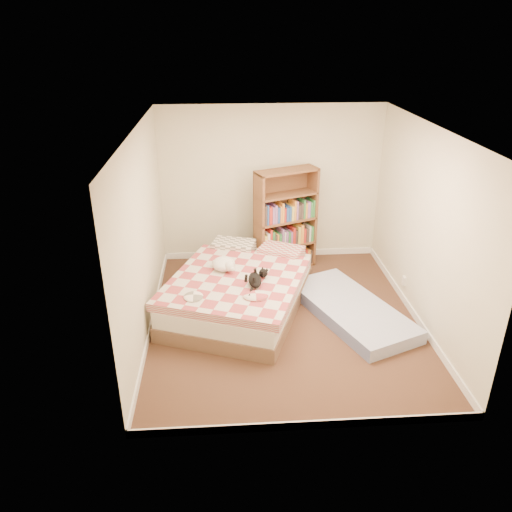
{
  "coord_description": "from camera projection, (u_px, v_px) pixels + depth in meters",
  "views": [
    {
      "loc": [
        -0.76,
        -5.63,
        3.59
      ],
      "look_at": [
        -0.35,
        0.3,
        0.8
      ],
      "focal_mm": 35.0,
      "sensor_mm": 36.0,
      "label": 1
    }
  ],
  "objects": [
    {
      "name": "bed",
      "position": [
        240.0,
        289.0,
        6.84
      ],
      "size": [
        2.25,
        2.65,
        0.6
      ],
      "rotation": [
        0.0,
        0.0,
        -0.36
      ],
      "color": "brown",
      "rests_on": "room"
    },
    {
      "name": "black_cat",
      "position": [
        255.0,
        279.0,
        6.4
      ],
      "size": [
        0.36,
        0.64,
        0.14
      ],
      "rotation": [
        0.0,
        0.0,
        -0.63
      ],
      "color": "black",
      "rests_on": "bed"
    },
    {
      "name": "bookshelf",
      "position": [
        285.0,
        233.0,
        7.85
      ],
      "size": [
        1.08,
        0.67,
        1.61
      ],
      "rotation": [
        0.0,
        0.0,
        0.38
      ],
      "color": "brown",
      "rests_on": "room"
    },
    {
      "name": "floor_mattress",
      "position": [
        350.0,
        309.0,
        6.7
      ],
      "size": [
        1.55,
        2.13,
        0.18
      ],
      "primitive_type": "cube",
      "rotation": [
        0.0,
        0.0,
        0.39
      ],
      "color": "#6D7CB6",
      "rests_on": "room"
    },
    {
      "name": "white_dog",
      "position": [
        224.0,
        264.0,
        6.75
      ],
      "size": [
        0.37,
        0.4,
        0.17
      ],
      "rotation": [
        0.0,
        0.0,
        -0.19
      ],
      "color": "silver",
      "rests_on": "bed"
    },
    {
      "name": "room",
      "position": [
        286.0,
        236.0,
        6.14
      ],
      "size": [
        3.51,
        4.01,
        2.51
      ],
      "color": "#42281C",
      "rests_on": "ground"
    }
  ]
}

